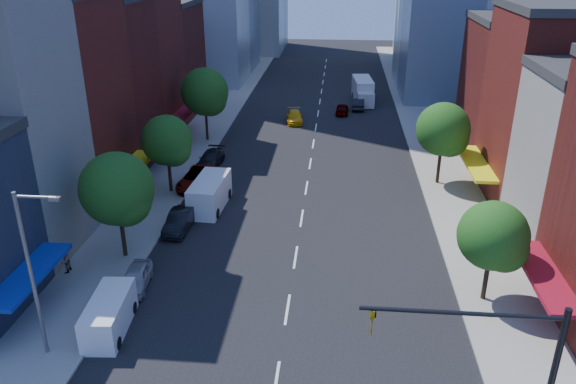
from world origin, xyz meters
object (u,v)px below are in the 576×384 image
Objects in this scene: parked_car_second at (180,221)px; cargo_van_near at (108,316)px; taxi at (294,117)px; pedestrian_far at (65,261)px; cargo_van_far at (209,194)px; parked_car_front at (136,278)px; traffic_car_oncoming at (358,103)px; traffic_car_far at (342,109)px; box_truck at (363,91)px; parked_car_third at (197,179)px; parked_car_rear at (210,159)px.

cargo_van_near is (-0.59, -12.16, 0.26)m from parked_car_second.
pedestrian_far reaches higher than taxi.
parked_car_front is at bearing -96.56° from cargo_van_far.
traffic_car_oncoming is (12.58, 31.43, -0.47)m from cargo_van_far.
parked_car_front is 42.48m from traffic_car_far.
parked_car_front is 45.54m from traffic_car_oncoming.
box_truck is (0.68, 3.66, 0.74)m from traffic_car_oncoming.
parked_car_front is 4.38m from cargo_van_near.
parked_car_front is 2.35× the size of pedestrian_far.
parked_car_third is 30.97m from traffic_car_oncoming.
traffic_car_far is (5.69, 4.16, -0.01)m from taxi.
parked_car_third is at bearing 65.47° from traffic_car_far.
parked_car_third is (0.00, 15.83, 0.13)m from parked_car_front.
cargo_van_near is 0.83× the size of cargo_van_far.
cargo_van_far is (1.99, -4.11, 0.41)m from parked_car_third.
parked_car_rear is 1.09× the size of traffic_car_oncoming.
cargo_van_near is (0.01, -4.37, 0.32)m from parked_car_front.
cargo_van_near is 0.61× the size of box_truck.
cargo_van_near reaches higher than parked_car_second.
traffic_car_oncoming reaches higher than taxi.
parked_car_rear is at bearing -125.82° from box_truck.
cargo_van_far reaches higher than parked_car_second.
traffic_car_far is at bearing 159.26° from pedestrian_far.
box_truck is 4.82× the size of pedestrian_far.
traffic_car_far is (12.51, 44.97, -0.32)m from cargo_van_near.
traffic_car_far is (11.92, 32.80, -0.07)m from parked_car_second.
parked_car_front is 0.49× the size of box_truck.
parked_car_second is 41.68m from box_truck.
cargo_van_near is at bearing -106.47° from taxi.
traffic_car_oncoming is at bearing 71.27° from cargo_van_far.
parked_car_rear is 0.61× the size of box_truck.
traffic_car_far is at bearing 69.85° from cargo_van_near.
parked_car_front reaches higher than traffic_car_far.
parked_car_rear is 25.43m from cargo_van_near.
parked_car_rear is at bearing 169.13° from pedestrian_far.
pedestrian_far is at bearing -120.12° from cargo_van_far.
taxi is at bearing 79.39° from parked_car_second.
cargo_van_far is 0.74× the size of box_truck.
box_truck is (13.26, 35.09, 0.27)m from cargo_van_far.
parked_car_rear is at bearing -120.93° from taxi.
taxi is (6.83, 20.61, -0.12)m from parked_car_third.
box_truck is at bearing 67.79° from parked_car_third.
parked_car_second is 12.18m from cargo_van_near.
cargo_van_far is (1.99, -9.34, 0.50)m from parked_car_rear.
box_truck is at bearing 65.80° from parked_car_front.
traffic_car_far is (10.53, 28.88, -0.54)m from cargo_van_far.
cargo_van_near reaches higher than taxi.
parked_car_rear is 1.00× the size of cargo_van_near.
box_truck is at bearing 43.95° from taxi.
box_truck reaches higher than parked_car_rear.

